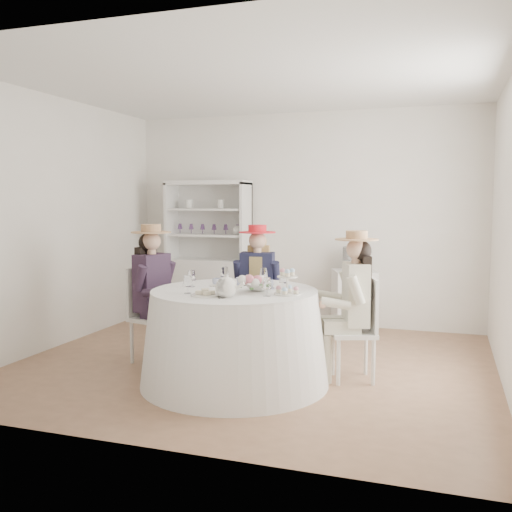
% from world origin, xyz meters
% --- Properties ---
extents(ground, '(4.50, 4.50, 0.00)m').
position_xyz_m(ground, '(0.00, 0.00, 0.00)').
color(ground, brown).
rests_on(ground, ground).
extents(ceiling, '(4.50, 4.50, 0.00)m').
position_xyz_m(ceiling, '(0.00, 0.00, 2.70)').
color(ceiling, white).
rests_on(ceiling, wall_back).
extents(wall_back, '(4.50, 0.00, 4.50)m').
position_xyz_m(wall_back, '(0.00, 2.00, 1.35)').
color(wall_back, white).
rests_on(wall_back, ground).
extents(wall_front, '(4.50, 0.00, 4.50)m').
position_xyz_m(wall_front, '(0.00, -2.00, 1.35)').
color(wall_front, white).
rests_on(wall_front, ground).
extents(wall_left, '(0.00, 4.50, 4.50)m').
position_xyz_m(wall_left, '(-2.25, 0.00, 1.35)').
color(wall_left, white).
rests_on(wall_left, ground).
extents(wall_right, '(0.00, 4.50, 4.50)m').
position_xyz_m(wall_right, '(2.25, 0.00, 1.35)').
color(wall_right, white).
rests_on(wall_right, ground).
extents(tea_table, '(1.63, 1.63, 0.82)m').
position_xyz_m(tea_table, '(0.04, -0.59, 0.41)').
color(tea_table, white).
rests_on(tea_table, ground).
extents(hutch, '(1.25, 0.82, 1.85)m').
position_xyz_m(hutch, '(-1.21, 1.76, 0.66)').
color(hutch, silver).
rests_on(hutch, ground).
extents(side_table, '(0.62, 0.62, 0.75)m').
position_xyz_m(side_table, '(0.71, 1.71, 0.37)').
color(side_table, silver).
rests_on(side_table, ground).
extents(hatbox, '(0.33, 0.33, 0.28)m').
position_xyz_m(hatbox, '(0.71, 1.71, 0.89)').
color(hatbox, black).
rests_on(hatbox, side_table).
extents(guest_left, '(0.55, 0.51, 1.36)m').
position_xyz_m(guest_left, '(-0.94, -0.23, 0.77)').
color(guest_left, silver).
rests_on(guest_left, ground).
extents(guest_mid, '(0.50, 0.52, 1.34)m').
position_xyz_m(guest_mid, '(-0.10, 0.44, 0.76)').
color(guest_mid, silver).
rests_on(guest_mid, ground).
extents(guest_right, '(0.55, 0.50, 1.33)m').
position_xyz_m(guest_right, '(0.99, -0.18, 0.75)').
color(guest_right, silver).
rests_on(guest_right, ground).
extents(spare_chair, '(0.41, 0.41, 0.92)m').
position_xyz_m(spare_chair, '(-0.32, 1.03, 0.49)').
color(spare_chair, silver).
rests_on(spare_chair, ground).
extents(teacup_a, '(0.09, 0.09, 0.06)m').
position_xyz_m(teacup_a, '(-0.19, -0.45, 0.85)').
color(teacup_a, white).
rests_on(teacup_a, tea_table).
extents(teacup_b, '(0.07, 0.07, 0.06)m').
position_xyz_m(teacup_b, '(-0.01, -0.33, 0.85)').
color(teacup_b, white).
rests_on(teacup_b, tea_table).
extents(teacup_c, '(0.11, 0.11, 0.07)m').
position_xyz_m(teacup_c, '(0.30, -0.45, 0.86)').
color(teacup_c, white).
rests_on(teacup_c, tea_table).
extents(flower_bowl, '(0.22, 0.22, 0.05)m').
position_xyz_m(flower_bowl, '(0.25, -0.58, 0.85)').
color(flower_bowl, white).
rests_on(flower_bowl, tea_table).
extents(flower_arrangement, '(0.20, 0.20, 0.07)m').
position_xyz_m(flower_arrangement, '(0.23, -0.70, 0.92)').
color(flower_arrangement, pink).
rests_on(flower_arrangement, tea_table).
extents(table_teapot, '(0.24, 0.17, 0.18)m').
position_xyz_m(table_teapot, '(0.11, -0.96, 0.90)').
color(table_teapot, white).
rests_on(table_teapot, tea_table).
extents(sandwich_plate, '(0.24, 0.24, 0.05)m').
position_xyz_m(sandwich_plate, '(-0.08, -0.96, 0.84)').
color(sandwich_plate, white).
rests_on(sandwich_plate, tea_table).
extents(cupcake_stand, '(0.22, 0.22, 0.21)m').
position_xyz_m(cupcake_stand, '(0.53, -0.69, 0.90)').
color(cupcake_stand, white).
rests_on(cupcake_stand, tea_table).
extents(stemware_set, '(0.90, 0.90, 0.15)m').
position_xyz_m(stemware_set, '(0.04, -0.59, 0.90)').
color(stemware_set, white).
rests_on(stemware_set, tea_table).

